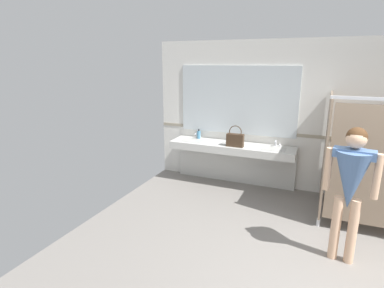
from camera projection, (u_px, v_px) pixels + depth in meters
name	position (u px, v px, depth m)	size (l,w,h in m)	color
wall_back	(359.00, 121.00, 5.23)	(7.42, 0.12, 2.74)	silver
wall_back_tile_band	(357.00, 140.00, 5.25)	(7.42, 0.01, 0.06)	#9E937F
vanity_counter	(232.00, 154.00, 5.98)	(2.36, 0.55, 0.95)	silver
mirror_panel	(237.00, 100.00, 5.90)	(2.26, 0.02, 1.29)	silver
person_standing	(351.00, 180.00, 3.52)	(0.57, 0.45, 1.65)	#DBAD89
handbag	(235.00, 139.00, 5.65)	(0.31, 0.12, 0.39)	#3F2D1E
soap_dispenser	(199.00, 135.00, 6.25)	(0.07, 0.07, 0.19)	teal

